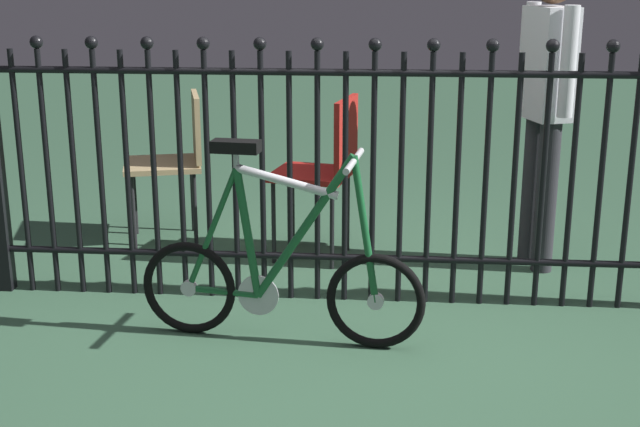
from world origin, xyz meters
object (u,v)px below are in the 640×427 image
chair_tan (176,153)px  chair_red (326,162)px  person_visitor (546,90)px  bicycle (279,273)px

chair_tan → chair_red: (0.89, -0.26, 0.02)m
chair_tan → person_visitor: (2.02, -0.29, 0.42)m
chair_tan → chair_red: chair_red is taller
bicycle → chair_tan: bicycle is taller
person_visitor → chair_tan: bearing=171.8°
bicycle → chair_red: size_ratio=1.38×
chair_tan → person_visitor: person_visitor is taller
chair_tan → chair_red: bearing=-16.2°
bicycle → person_visitor: 1.77m
chair_red → chair_tan: bearing=163.8°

